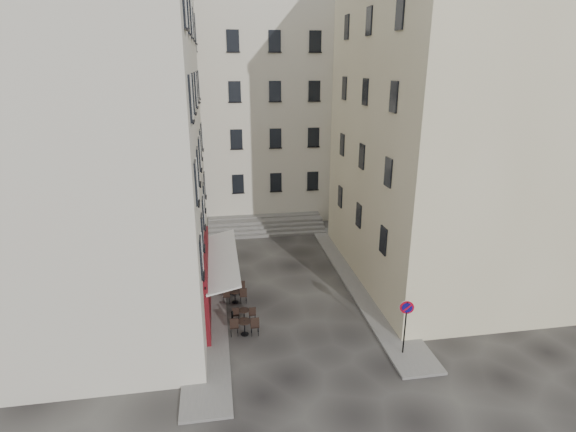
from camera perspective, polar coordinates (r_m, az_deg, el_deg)
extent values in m
plane|color=black|center=(24.16, 0.76, -12.16)|extent=(90.00, 90.00, 0.00)
cube|color=slate|center=(27.37, -10.16, -8.42)|extent=(2.00, 22.00, 0.12)
cube|color=slate|center=(27.70, 8.95, -8.00)|extent=(2.00, 18.00, 0.12)
cube|color=beige|center=(24.51, -25.99, 11.25)|extent=(12.00, 16.00, 20.00)
cube|color=beige|center=(28.02, 21.52, 10.46)|extent=(12.00, 14.00, 18.00)
cube|color=beige|center=(39.66, -5.60, 13.68)|extent=(18.00, 10.00, 18.00)
cube|color=#45090C|center=(23.93, -10.24, -8.04)|extent=(0.25, 7.00, 3.50)
cube|color=black|center=(24.08, -10.09, -8.78)|extent=(0.06, 3.85, 2.00)
cube|color=silver|center=(23.41, -8.39, -5.32)|extent=(1.58, 7.30, 0.41)
cube|color=slate|center=(34.77, -2.67, -2.05)|extent=(9.00, 1.80, 0.20)
cube|color=slate|center=(35.12, -2.76, -1.49)|extent=(9.00, 1.80, 0.20)
cube|color=slate|center=(35.48, -2.85, -0.94)|extent=(9.00, 1.80, 0.20)
cube|color=slate|center=(35.83, -2.94, -0.40)|extent=(9.00, 1.80, 0.20)
cylinder|color=black|center=(22.80, -7.06, -13.06)|extent=(0.10, 0.10, 0.90)
sphere|color=black|center=(22.56, -7.11, -12.04)|extent=(0.12, 0.12, 0.12)
cylinder|color=black|center=(25.85, -7.43, -9.01)|extent=(0.10, 0.10, 0.90)
sphere|color=black|center=(25.63, -7.47, -8.07)|extent=(0.12, 0.12, 0.12)
cylinder|color=black|center=(29.00, -7.71, -5.82)|extent=(0.10, 0.10, 0.90)
sphere|color=black|center=(28.81, -7.75, -4.97)|extent=(0.12, 0.12, 0.12)
cylinder|color=black|center=(21.03, 14.62, -13.69)|extent=(0.07, 0.07, 2.67)
cylinder|color=#AA0B1E|center=(20.49, 14.87, -11.16)|extent=(0.61, 0.17, 0.62)
cylinder|color=#100B66|center=(20.47, 14.90, -11.20)|extent=(0.44, 0.14, 0.45)
cube|color=#AA0B1E|center=(20.45, 14.93, -11.23)|extent=(0.36, 0.11, 0.36)
cylinder|color=black|center=(22.44, -5.51, -14.70)|extent=(0.39, 0.39, 0.02)
cylinder|color=black|center=(22.24, -5.54, -13.93)|extent=(0.05, 0.05, 0.76)
cylinder|color=black|center=(22.06, -5.57, -13.17)|extent=(0.65, 0.65, 0.04)
cube|color=black|center=(22.24, -4.25, -13.72)|extent=(0.41, 0.41, 0.98)
cube|color=black|center=(22.29, -6.85, -13.74)|extent=(0.41, 0.41, 0.98)
cylinder|color=black|center=(23.48, -5.57, -13.08)|extent=(0.33, 0.33, 0.02)
cylinder|color=black|center=(23.32, -5.60, -12.44)|extent=(0.05, 0.05, 0.65)
cylinder|color=black|center=(23.17, -5.62, -11.82)|extent=(0.55, 0.55, 0.04)
cube|color=black|center=(23.32, -4.56, -12.28)|extent=(0.35, 0.35, 0.83)
cube|color=black|center=(23.36, -6.65, -12.29)|extent=(0.35, 0.35, 0.83)
cylinder|color=black|center=(25.14, -6.72, -10.81)|extent=(0.36, 0.36, 0.02)
cylinder|color=black|center=(24.98, -6.75, -10.15)|extent=(0.05, 0.05, 0.70)
cylinder|color=black|center=(24.83, -6.77, -9.50)|extent=(0.60, 0.60, 0.04)
cube|color=black|center=(24.97, -5.70, -9.98)|extent=(0.38, 0.38, 0.90)
cube|color=black|center=(25.03, -7.81, -9.99)|extent=(0.38, 0.38, 0.90)
cylinder|color=black|center=(25.97, -6.85, -9.79)|extent=(0.35, 0.35, 0.02)
cylinder|color=black|center=(25.82, -6.88, -9.16)|extent=(0.05, 0.05, 0.68)
cylinder|color=black|center=(25.68, -6.91, -8.55)|extent=(0.58, 0.58, 0.04)
cube|color=black|center=(25.81, -5.90, -9.01)|extent=(0.37, 0.37, 0.88)
cube|color=black|center=(25.88, -7.88, -9.02)|extent=(0.37, 0.37, 0.88)
cylinder|color=black|center=(27.16, -7.54, -8.50)|extent=(0.32, 0.32, 0.02)
cylinder|color=black|center=(27.02, -7.57, -7.94)|extent=(0.04, 0.04, 0.62)
cylinder|color=black|center=(26.90, -7.59, -7.39)|extent=(0.54, 0.54, 0.04)
cube|color=black|center=(27.01, -6.71, -7.81)|extent=(0.34, 0.34, 0.80)
cube|color=black|center=(27.08, -8.43, -7.82)|extent=(0.34, 0.34, 0.80)
imported|color=black|center=(25.64, -7.35, -8.28)|extent=(0.66, 0.48, 1.67)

